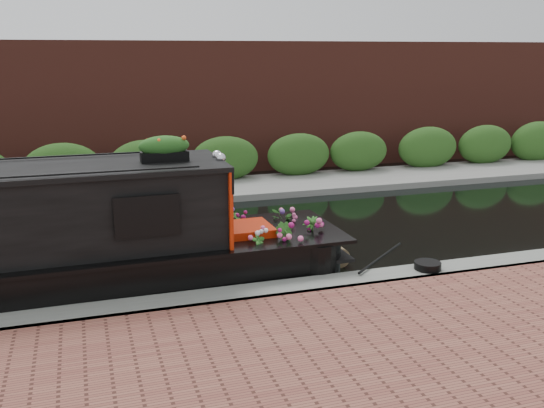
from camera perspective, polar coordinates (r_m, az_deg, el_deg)
name	(u,v)px	position (r m, az deg, el deg)	size (l,w,h in m)	color
ground	(170,245)	(12.08, -9.59, -3.87)	(80.00, 80.00, 0.00)	black
near_bank_coping	(203,313)	(9.04, -6.48, -10.13)	(40.00, 0.60, 0.50)	slate
far_bank_path	(146,197)	(16.10, -11.78, 0.60)	(40.00, 2.40, 0.34)	gray
far_hedge	(142,190)	(16.98, -12.12, 1.29)	(40.00, 1.10, 2.80)	#2A551C
far_brick_wall	(135,176)	(19.02, -12.78, 2.63)	(40.00, 1.00, 8.00)	maroon
rope_fender	(338,256)	(10.86, 6.21, -4.88)	(0.35, 0.35, 0.32)	brown
coiled_mooring_rope	(428,266)	(10.25, 14.44, -5.63)	(0.44, 0.44, 0.12)	black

